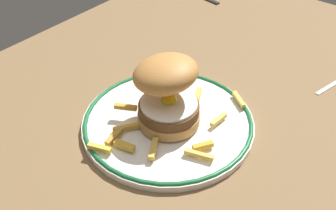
% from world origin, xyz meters
% --- Properties ---
extents(ground_plane, '(1.43, 0.82, 0.04)m').
position_xyz_m(ground_plane, '(0.00, 0.00, -0.02)').
color(ground_plane, brown).
extents(dinner_plate, '(0.30, 0.30, 0.02)m').
position_xyz_m(dinner_plate, '(0.06, -0.04, 0.01)').
color(dinner_plate, white).
rests_on(dinner_plate, ground_plane).
extents(burger, '(0.13, 0.13, 0.12)m').
position_xyz_m(burger, '(0.06, -0.03, 0.07)').
color(burger, '#B57C3E').
rests_on(burger, dinner_plate).
extents(fries_pile, '(0.27, 0.23, 0.02)m').
position_xyz_m(fries_pile, '(0.04, -0.04, 0.02)').
color(fries_pile, gold).
rests_on(fries_pile, dinner_plate).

